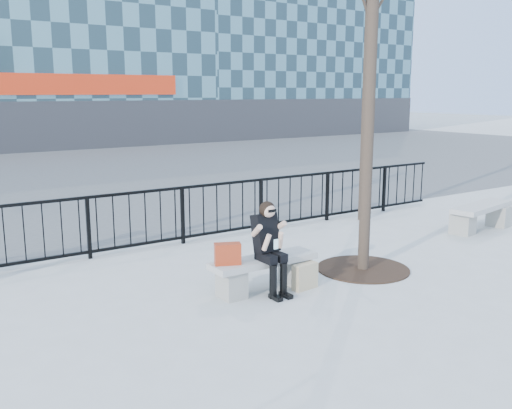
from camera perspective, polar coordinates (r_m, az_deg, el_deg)
ground at (r=8.44m, az=0.78°, el=-8.53°), size 120.00×120.00×0.00m
street_surface at (r=22.18m, az=-21.84°, el=3.04°), size 60.00×23.00×0.01m
railing at (r=10.79m, az=-8.30°, el=-1.19°), size 14.00×0.06×1.10m
tree_grate at (r=9.52m, az=10.64°, el=-6.33°), size 1.50×1.50×0.02m
bench_main at (r=8.34m, az=0.78°, el=-6.59°), size 1.65×0.46×0.49m
bench_second at (r=12.78m, az=21.64°, el=-0.92°), size 1.84×0.51×0.55m
seated_woman at (r=8.11m, az=1.44°, el=-4.39°), size 0.50×0.64×1.34m
handbag at (r=7.95m, az=-2.86°, el=-4.95°), size 0.40×0.30×0.30m
shopping_bag at (r=8.45m, az=4.92°, el=-7.16°), size 0.42×0.20×0.38m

